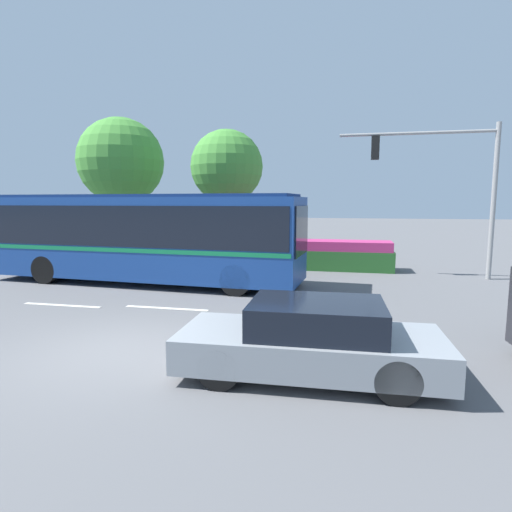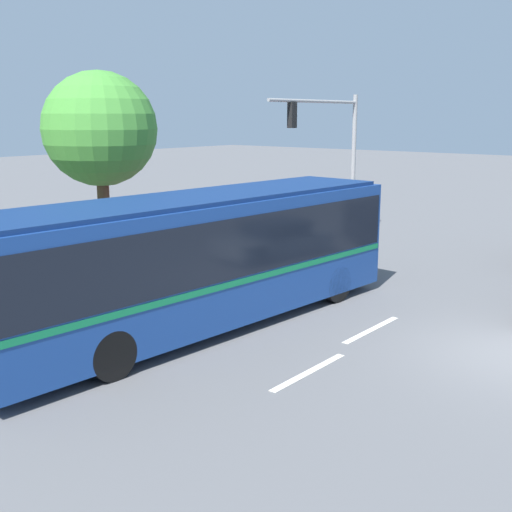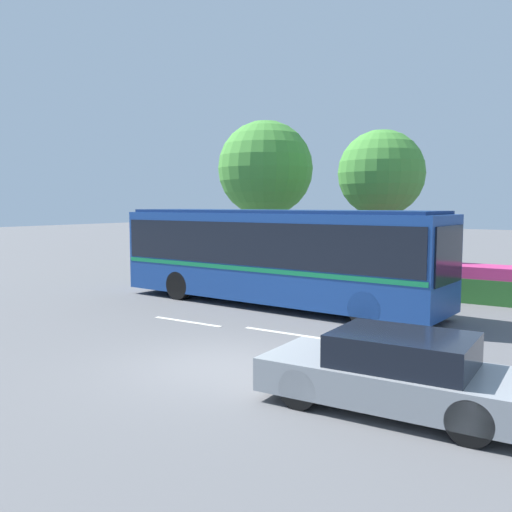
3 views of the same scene
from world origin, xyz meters
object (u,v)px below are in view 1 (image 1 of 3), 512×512
Objects in this scene: sedan_foreground at (311,340)px; street_tree_centre at (227,167)px; city_bus at (143,233)px; traffic_light_pole at (452,175)px; street_tree_left at (121,161)px.

street_tree_centre is at bearing -69.64° from sedan_foreground.
traffic_light_pole reaches higher than city_bus.
city_bus is 2.63× the size of sedan_foreground.
street_tree_left reaches higher than city_bus.
traffic_light_pole is 9.71m from street_tree_centre.
city_bus reaches higher than sedan_foreground.
street_tree_centre reaches higher than traffic_light_pole.
traffic_light_pole is 15.76m from street_tree_left.
sedan_foreground is 17.95m from street_tree_left.
sedan_foreground is 0.70× the size of street_tree_centre.
traffic_light_pole is at bearing -13.52° from street_tree_centre.
street_tree_centre is (1.52, 5.63, 2.74)m from city_bus.
street_tree_centre is at bearing 78.68° from city_bus.
traffic_light_pole is at bearing -11.49° from street_tree_left.
traffic_light_pole is 0.92× the size of street_tree_centre.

